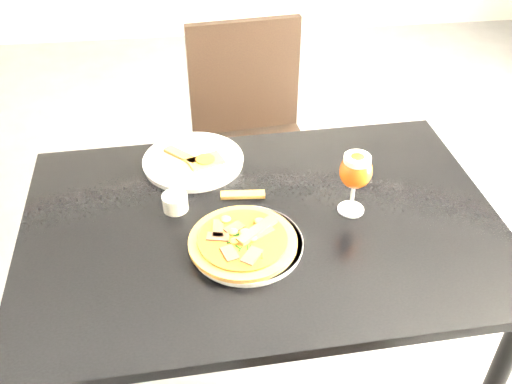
{
  "coord_description": "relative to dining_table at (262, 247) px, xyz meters",
  "views": [
    {
      "loc": [
        -0.03,
        -1.07,
        1.69
      ],
      "look_at": [
        0.11,
        0.02,
        0.83
      ],
      "focal_mm": 40.0,
      "sensor_mm": 36.0,
      "label": 1
    }
  ],
  "objects": [
    {
      "name": "plate_main",
      "position": [
        -0.05,
        -0.09,
        0.1
      ],
      "size": [
        0.3,
        0.3,
        0.01
      ],
      "primitive_type": "cylinder",
      "rotation": [
        0.0,
        0.0,
        0.12
      ],
      "color": "silver",
      "rests_on": "dining_table"
    },
    {
      "name": "loose_crust",
      "position": [
        -0.04,
        0.11,
        0.09
      ],
      "size": [
        0.12,
        0.04,
        0.01
      ],
      "primitive_type": "cube",
      "rotation": [
        0.0,
        0.0,
        -0.08
      ],
      "color": "brown",
      "rests_on": "dining_table"
    },
    {
      "name": "plate_second",
      "position": [
        -0.16,
        0.27,
        0.1
      ],
      "size": [
        0.35,
        0.35,
        0.02
      ],
      "primitive_type": "cylinder",
      "rotation": [
        0.0,
        0.0,
        -0.29
      ],
      "color": "silver",
      "rests_on": "dining_table"
    },
    {
      "name": "beer_glass",
      "position": [
        0.23,
        0.01,
        0.21
      ],
      "size": [
        0.08,
        0.08,
        0.17
      ],
      "color": "silver",
      "rests_on": "dining_table"
    },
    {
      "name": "dining_table",
      "position": [
        0.0,
        0.0,
        0.0
      ],
      "size": [
        1.23,
        0.84,
        0.75
      ],
      "rotation": [
        0.0,
        0.0,
        0.04
      ],
      "color": "black",
      "rests_on": "ground"
    },
    {
      "name": "pizza",
      "position": [
        -0.06,
        -0.09,
        0.11
      ],
      "size": [
        0.26,
        0.26,
        0.03
      ],
      "rotation": [
        0.0,
        0.0,
        0.37
      ],
      "color": "brown",
      "rests_on": "plate_main"
    },
    {
      "name": "sauce_cup",
      "position": [
        -0.22,
        0.07,
        0.11
      ],
      "size": [
        0.07,
        0.07,
        0.04
      ],
      "color": "silver",
      "rests_on": "dining_table"
    },
    {
      "name": "chair_far",
      "position": [
        0.06,
        0.71,
        -0.14
      ],
      "size": [
        0.48,
        0.48,
        0.94
      ],
      "rotation": [
        0.0,
        0.0,
        0.1
      ],
      "color": "black",
      "rests_on": "ground"
    },
    {
      "name": "crust_scraps",
      "position": [
        -0.15,
        0.26,
        0.11
      ],
      "size": [
        0.17,
        0.13,
        0.01
      ],
      "rotation": [
        0.0,
        0.0,
        -0.35
      ],
      "color": "brown",
      "rests_on": "plate_second"
    }
  ]
}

